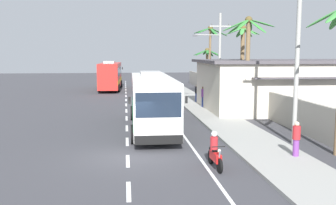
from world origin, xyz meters
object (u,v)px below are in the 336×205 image
object	(u,v)px
coach_bus_foreground	(152,100)
palm_farthest	(242,53)
pedestrian_near_kerb	(296,138)
utility_pole_mid	(219,56)
motorcycle_trailing	(171,102)
palm_fourth	(248,48)
palm_nearest	(207,60)
utility_pole_nearest	(298,49)
pedestrian_far_walk	(203,96)
motorcycle_beside_bus	(215,153)
pedestrian_midwalk	(197,93)
palm_second	(210,45)
roadside_building	(296,85)
coach_bus_far_lane	(110,75)

from	to	relation	value
coach_bus_foreground	palm_farthest	bearing A→B (deg)	42.55
pedestrian_near_kerb	utility_pole_mid	size ratio (longest dim) A/B	0.19
motorcycle_trailing	palm_fourth	xyz separation A→B (m)	(5.34, -4.02, 4.59)
motorcycle_trailing	palm_nearest	bearing A→B (deg)	66.09
utility_pole_nearest	pedestrian_far_walk	bearing A→B (deg)	98.84
palm_fourth	palm_farthest	world-z (taller)	palm_fourth
pedestrian_near_kerb	utility_pole_nearest	size ratio (longest dim) A/B	0.17
utility_pole_mid	motorcycle_trailing	bearing A→B (deg)	-148.39
pedestrian_near_kerb	palm_nearest	distance (m)	30.04
utility_pole_nearest	utility_pole_mid	xyz separation A→B (m)	(-0.18, 16.11, -0.46)
coach_bus_foreground	motorcycle_trailing	bearing A→B (deg)	74.56
utility_pole_nearest	palm_nearest	world-z (taller)	utility_pole_nearest
motorcycle_beside_bus	utility_pole_nearest	distance (m)	7.80
motorcycle_beside_bus	pedestrian_midwalk	bearing A→B (deg)	81.29
palm_second	palm_fourth	bearing A→B (deg)	-89.14
coach_bus_foreground	pedestrian_far_walk	world-z (taller)	coach_bus_foreground
utility_pole_nearest	palm_farthest	bearing A→B (deg)	85.34
coach_bus_foreground	pedestrian_far_walk	xyz separation A→B (m)	(5.16, 8.65, -0.79)
palm_nearest	palm_farthest	size ratio (longest dim) A/B	0.77
palm_nearest	pedestrian_far_walk	bearing A→B (deg)	-103.61
motorcycle_trailing	utility_pole_mid	bearing A→B (deg)	31.61
pedestrian_far_walk	palm_nearest	size ratio (longest dim) A/B	0.33
utility_pole_mid	roadside_building	xyz separation A→B (m)	(5.91, -3.92, -2.42)
motorcycle_trailing	roadside_building	distance (m)	10.91
palm_second	roadside_building	xyz separation A→B (m)	(5.61, -8.95, -3.62)
pedestrian_near_kerb	palm_fourth	xyz separation A→B (m)	(1.52, 11.92, 4.28)
pedestrian_midwalk	utility_pole_nearest	size ratio (longest dim) A/B	0.17
coach_bus_foreground	palm_nearest	bearing A→B (deg)	69.12
utility_pole_mid	pedestrian_near_kerb	bearing A→B (deg)	-93.13
palm_fourth	pedestrian_midwalk	bearing A→B (deg)	105.87
coach_bus_foreground	coach_bus_far_lane	world-z (taller)	coach_bus_far_lane
palm_second	palm_farthest	distance (m)	8.62
motorcycle_beside_bus	utility_pole_mid	distance (m)	20.85
pedestrian_midwalk	utility_pole_nearest	bearing A→B (deg)	178.36
pedestrian_far_walk	motorcycle_trailing	bearing A→B (deg)	113.57
utility_pole_nearest	motorcycle_beside_bus	bearing A→B (deg)	-144.50
palm_second	palm_farthest	bearing A→B (deg)	-83.99
pedestrian_near_kerb	pedestrian_far_walk	world-z (taller)	pedestrian_far_walk
roadside_building	pedestrian_far_walk	bearing A→B (deg)	169.54
coach_bus_far_lane	palm_second	distance (m)	16.00
coach_bus_far_lane	roadside_building	size ratio (longest dim) A/B	0.65
pedestrian_midwalk	palm_second	distance (m)	6.51
coach_bus_far_lane	roadside_building	xyz separation A→B (m)	(16.65, -19.89, 0.16)
pedestrian_far_walk	pedestrian_near_kerb	bearing A→B (deg)	-163.36
pedestrian_far_walk	coach_bus_foreground	bearing A→B (deg)	162.67
pedestrian_near_kerb	palm_nearest	bearing A→B (deg)	91.45
motorcycle_trailing	roadside_building	size ratio (longest dim) A/B	0.12
roadside_building	coach_bus_far_lane	bearing A→B (deg)	129.94
coach_bus_foreground	roadside_building	distance (m)	14.87
motorcycle_beside_bus	palm_second	xyz separation A→B (m)	(5.36, 24.87, 5.15)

